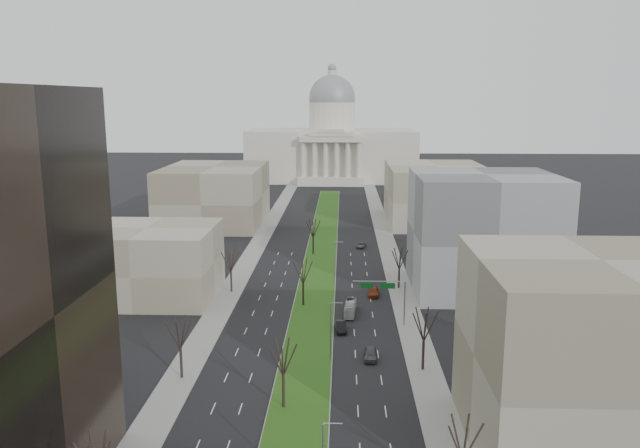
% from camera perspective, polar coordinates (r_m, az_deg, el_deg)
% --- Properties ---
extents(ground, '(600.00, 600.00, 0.00)m').
position_cam_1_polar(ground, '(158.24, 0.10, -2.81)').
color(ground, black).
rests_on(ground, ground).
extents(median, '(8.00, 222.03, 0.20)m').
position_cam_1_polar(median, '(157.23, 0.08, -2.86)').
color(median, '#999993').
rests_on(median, ground).
extents(sidewalk_left, '(5.00, 330.00, 0.15)m').
position_cam_1_polar(sidewalk_left, '(135.96, -7.70, -5.27)').
color(sidewalk_left, gray).
rests_on(sidewalk_left, ground).
extents(sidewalk_right, '(5.00, 330.00, 0.15)m').
position_cam_1_polar(sidewalk_right, '(134.58, 7.22, -5.43)').
color(sidewalk_right, gray).
rests_on(sidewalk_right, ground).
extents(capitol, '(80.00, 46.00, 55.00)m').
position_cam_1_polar(capitol, '(303.77, 1.09, 7.15)').
color(capitol, beige).
rests_on(capitol, ground).
extents(building_beige_left, '(26.00, 22.00, 14.00)m').
position_cam_1_polar(building_beige_left, '(128.37, -15.38, -3.38)').
color(building_beige_left, gray).
rests_on(building_beige_left, ground).
extents(building_tan_right, '(26.00, 24.00, 22.00)m').
position_cam_1_polar(building_tan_right, '(76.19, 23.68, -11.05)').
color(building_tan_right, gray).
rests_on(building_tan_right, ground).
extents(building_grey_right, '(28.00, 26.00, 24.00)m').
position_cam_1_polar(building_grey_right, '(131.31, 14.66, -0.77)').
color(building_grey_right, slate).
rests_on(building_grey_right, ground).
extents(building_far_left, '(30.00, 40.00, 18.00)m').
position_cam_1_polar(building_far_left, '(199.71, -9.59, 2.65)').
color(building_far_left, gray).
rests_on(building_far_left, ground).
extents(building_far_right, '(30.00, 40.00, 18.00)m').
position_cam_1_polar(building_far_right, '(202.72, 10.50, 2.75)').
color(building_far_right, gray).
rests_on(building_far_right, ground).
extents(tree_left_mid, '(5.40, 5.40, 9.72)m').
position_cam_1_polar(tree_left_mid, '(90.18, -12.70, -9.57)').
color(tree_left_mid, black).
rests_on(tree_left_mid, ground).
extents(tree_left_far, '(5.28, 5.28, 9.50)m').
position_cam_1_polar(tree_left_far, '(127.46, -8.17, -3.26)').
color(tree_left_far, black).
rests_on(tree_left_far, ground).
extents(tree_right_near, '(5.16, 5.16, 9.29)m').
position_cam_1_polar(tree_right_near, '(65.06, 13.00, -18.54)').
color(tree_right_near, black).
rests_on(tree_right_near, ground).
extents(tree_right_mid, '(5.52, 5.52, 9.94)m').
position_cam_1_polar(tree_right_mid, '(91.77, 9.51, -8.96)').
color(tree_right_mid, black).
rests_on(tree_right_mid, ground).
extents(tree_right_far, '(5.04, 5.04, 9.07)m').
position_cam_1_polar(tree_right_far, '(129.94, 7.28, -3.09)').
color(tree_right_far, black).
rests_on(tree_right_far, ground).
extents(tree_median_a, '(5.40, 5.40, 9.72)m').
position_cam_1_polar(tree_median_a, '(80.26, -3.40, -12.00)').
color(tree_median_a, black).
rests_on(tree_median_a, ground).
extents(tree_median_b, '(5.40, 5.40, 9.72)m').
position_cam_1_polar(tree_median_b, '(117.92, -1.56, -4.27)').
color(tree_median_b, black).
rests_on(tree_median_b, ground).
extents(tree_median_c, '(5.40, 5.40, 9.72)m').
position_cam_1_polar(tree_median_c, '(156.75, -0.63, -0.32)').
color(tree_median_c, black).
rests_on(tree_median_c, ground).
extents(streetlamp_median_b, '(1.90, 0.20, 9.16)m').
position_cam_1_polar(streetlamp_median_b, '(94.65, 1.01, -9.68)').
color(streetlamp_median_b, gray).
rests_on(streetlamp_median_b, ground).
extents(streetlamp_median_c, '(1.90, 0.20, 9.16)m').
position_cam_1_polar(streetlamp_median_c, '(132.75, 1.35, -3.46)').
color(streetlamp_median_c, gray).
rests_on(streetlamp_median_c, ground).
extents(mast_arm_signs, '(9.12, 0.24, 8.09)m').
position_cam_1_polar(mast_arm_signs, '(108.70, 6.33, -6.20)').
color(mast_arm_signs, gray).
rests_on(mast_arm_signs, ground).
extents(car_grey_near, '(2.14, 4.90, 1.64)m').
position_cam_1_polar(car_grey_near, '(96.85, 4.64, -11.75)').
color(car_grey_near, '#46494D').
rests_on(car_grey_near, ground).
extents(car_black, '(2.10, 5.04, 1.62)m').
position_cam_1_polar(car_black, '(107.44, 1.91, -9.34)').
color(car_black, black).
rests_on(car_black, ground).
extents(car_red, '(2.51, 5.34, 1.51)m').
position_cam_1_polar(car_red, '(126.19, 4.92, -6.21)').
color(car_red, maroon).
rests_on(car_red, ground).
extents(car_grey_far, '(2.86, 4.94, 1.30)m').
position_cam_1_polar(car_grey_far, '(165.90, 3.77, -1.93)').
color(car_grey_far, '#53575B').
rests_on(car_grey_far, ground).
extents(box_van, '(2.44, 7.98, 2.19)m').
position_cam_1_polar(box_van, '(115.40, 2.79, -7.71)').
color(box_van, silver).
rests_on(box_van, ground).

